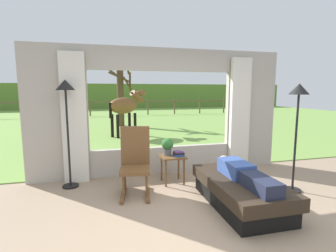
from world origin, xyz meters
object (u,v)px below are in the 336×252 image
object	(u,v)px
side_table	(172,161)
horse	(125,106)
recliner_sofa	(240,191)
floor_lamp_right	(298,105)
reclining_person	(243,173)
book_stack	(179,154)
potted_plant	(167,145)
rocking_chair	(135,162)
floor_lamp_left	(66,101)
pasture_tree	(121,93)

from	to	relation	value
side_table	horse	world-z (taller)	horse
recliner_sofa	floor_lamp_right	xyz separation A→B (m)	(1.17, 0.27, 1.26)
reclining_person	book_stack	size ratio (longest dim) A/B	7.03
potted_plant	book_stack	size ratio (longest dim) A/B	1.57
recliner_sofa	side_table	xyz separation A→B (m)	(-0.72, 1.17, 0.21)
floor_lamp_right	horse	bearing A→B (deg)	110.74
rocking_chair	potted_plant	world-z (taller)	rocking_chair
book_stack	horse	distance (m)	5.28
floor_lamp_left	potted_plant	bearing A→B (deg)	-6.69
pasture_tree	floor_lamp_left	bearing A→B (deg)	-100.88
potted_plant	horse	size ratio (longest dim) A/B	0.18
potted_plant	horse	distance (m)	5.13
horse	side_table	bearing A→B (deg)	-31.33
reclining_person	side_table	world-z (taller)	reclining_person
book_stack	potted_plant	bearing A→B (deg)	144.75
recliner_sofa	floor_lamp_right	world-z (taller)	floor_lamp_right
side_table	floor_lamp_left	world-z (taller)	floor_lamp_left
pasture_tree	side_table	bearing A→B (deg)	-87.61
recliner_sofa	horse	size ratio (longest dim) A/B	0.99
potted_plant	book_stack	world-z (taller)	potted_plant
floor_lamp_right	horse	world-z (taller)	floor_lamp_right
recliner_sofa	floor_lamp_right	size ratio (longest dim) A/B	0.94
floor_lamp_right	pasture_tree	distance (m)	9.18
reclining_person	potted_plant	bearing A→B (deg)	122.95
recliner_sofa	horse	xyz separation A→B (m)	(-1.12, 6.32, 0.94)
recliner_sofa	rocking_chair	world-z (taller)	rocking_chair
book_stack	floor_lamp_right	world-z (taller)	floor_lamp_right
recliner_sofa	horse	world-z (taller)	horse
recliner_sofa	floor_lamp_left	world-z (taller)	floor_lamp_left
book_stack	floor_lamp_left	size ratio (longest dim) A/B	0.11
side_table	potted_plant	distance (m)	0.29
recliner_sofa	floor_lamp_right	bearing A→B (deg)	13.92
side_table	floor_lamp_right	world-z (taller)	floor_lamp_right
reclining_person	horse	bearing A→B (deg)	100.73
floor_lamp_left	floor_lamp_right	world-z (taller)	floor_lamp_left
side_table	floor_lamp_left	size ratio (longest dim) A/B	0.27
recliner_sofa	book_stack	world-z (taller)	book_stack
reclining_person	floor_lamp_left	world-z (taller)	floor_lamp_left
floor_lamp_left	pasture_tree	distance (m)	7.89
horse	floor_lamp_left	bearing A→B (deg)	-51.98
rocking_chair	floor_lamp_right	size ratio (longest dim) A/B	0.61
recliner_sofa	side_table	world-z (taller)	side_table
rocking_chair	side_table	size ratio (longest dim) A/B	2.15
side_table	book_stack	bearing A→B (deg)	-33.85
floor_lamp_left	side_table	bearing A→B (deg)	-8.26
floor_lamp_left	horse	world-z (taller)	floor_lamp_left
floor_lamp_right	pasture_tree	bearing A→B (deg)	104.07
potted_plant	floor_lamp_right	world-z (taller)	floor_lamp_right
rocking_chair	side_table	distance (m)	0.80
book_stack	pasture_tree	size ratio (longest dim) A/B	0.06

